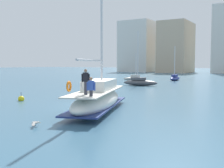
# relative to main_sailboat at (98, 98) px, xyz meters

# --- Properties ---
(ground_plane) EXTENTS (400.00, 400.00, 0.00)m
(ground_plane) POSITION_rel_main_sailboat_xyz_m (-1.89, 1.26, -0.90)
(ground_plane) COLOR #38607A
(main_sailboat) EXTENTS (5.41, 9.86, 11.94)m
(main_sailboat) POSITION_rel_main_sailboat_xyz_m (0.00, 0.00, 0.00)
(main_sailboat) COLOR white
(main_sailboat) RESTS_ON ground
(moored_sloop_near) EXTENTS (1.24, 5.05, 6.89)m
(moored_sloop_near) POSITION_rel_main_sailboat_xyz_m (-6.39, 37.31, -0.36)
(moored_sloop_near) COLOR navy
(moored_sloop_near) RESTS_ON ground
(moored_catamaran) EXTENTS (5.52, 1.98, 8.33)m
(moored_catamaran) POSITION_rel_main_sailboat_xyz_m (-6.95, 22.01, -0.32)
(moored_catamaran) COLOR #4C4C51
(moored_catamaran) RESTS_ON ground
(moored_cutter_left) EXTENTS (3.86, 4.01, 5.44)m
(moored_cutter_left) POSITION_rel_main_sailboat_xyz_m (-13.50, 33.37, -0.42)
(moored_cutter_left) COLOR #B7B2A8
(moored_cutter_left) RESTS_ON ground
(seagull) EXTENTS (0.73, 0.93, 0.17)m
(seagull) POSITION_rel_main_sailboat_xyz_m (-0.08, -5.96, -0.70)
(seagull) COLOR silver
(seagull) RESTS_ON ground
(mooring_buoy) EXTENTS (0.56, 0.56, 0.88)m
(mooring_buoy) POSITION_rel_main_sailboat_xyz_m (-8.93, 0.75, -0.73)
(mooring_buoy) COLOR yellow
(mooring_buoy) RESTS_ON ground
(waterfront_buildings) EXTENTS (86.05, 17.78, 24.02)m
(waterfront_buildings) POSITION_rel_main_sailboat_xyz_m (-7.62, 88.92, 9.14)
(waterfront_buildings) COLOR silver
(waterfront_buildings) RESTS_ON ground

